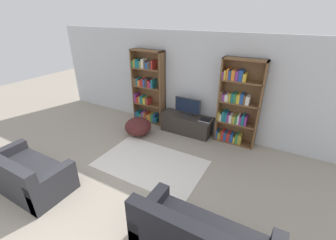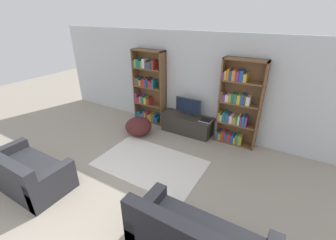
# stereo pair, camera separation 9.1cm
# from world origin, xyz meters

# --- Properties ---
(wall_back) EXTENTS (8.80, 0.06, 2.60)m
(wall_back) POSITION_xyz_m (0.00, 4.23, 1.30)
(wall_back) COLOR silver
(wall_back) RESTS_ON ground_plane
(bookshelf_left) EXTENTS (0.96, 0.30, 2.10)m
(bookshelf_left) POSITION_xyz_m (-1.19, 4.06, 1.00)
(bookshelf_left) COLOR brown
(bookshelf_left) RESTS_ON ground_plane
(bookshelf_right) EXTENTS (0.96, 0.30, 2.10)m
(bookshelf_right) POSITION_xyz_m (1.38, 4.06, 0.99)
(bookshelf_right) COLOR brown
(bookshelf_right) RESTS_ON ground_plane
(tv_stand) EXTENTS (1.43, 0.51, 0.50)m
(tv_stand) POSITION_xyz_m (0.14, 3.91, 0.25)
(tv_stand) COLOR #332D28
(tv_stand) RESTS_ON ground_plane
(television) EXTENTS (0.72, 0.16, 0.48)m
(television) POSITION_xyz_m (0.14, 3.95, 0.75)
(television) COLOR #2D2D33
(television) RESTS_ON tv_stand
(laptop) EXTENTS (0.29, 0.26, 0.03)m
(laptop) POSITION_xyz_m (0.68, 3.88, 0.51)
(laptop) COLOR #B7B7BC
(laptop) RESTS_ON tv_stand
(area_rug) EXTENTS (2.28, 1.44, 0.02)m
(area_rug) POSITION_xyz_m (0.08, 2.23, 0.01)
(area_rug) COLOR white
(area_rug) RESTS_ON ground_plane
(couch_left_sectional) EXTENTS (1.66, 0.86, 0.81)m
(couch_left_sectional) POSITION_xyz_m (-1.52, 0.50, 0.28)
(couch_left_sectional) COLOR #2D2D33
(couch_left_sectional) RESTS_ON ground_plane
(beanbag_ottoman) EXTENTS (0.70, 0.70, 0.47)m
(beanbag_ottoman) POSITION_xyz_m (-0.94, 3.17, 0.23)
(beanbag_ottoman) COLOR #4C1E1E
(beanbag_ottoman) RESTS_ON ground_plane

